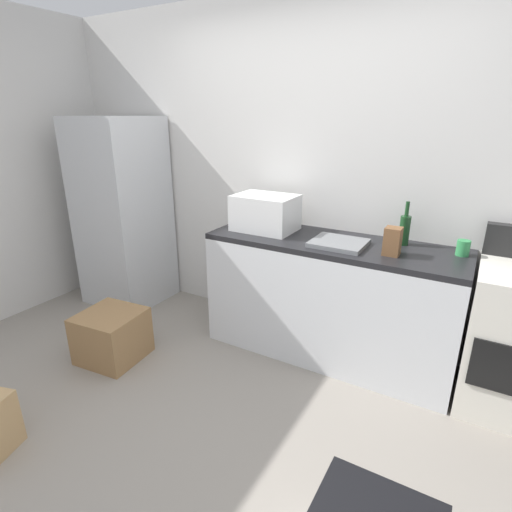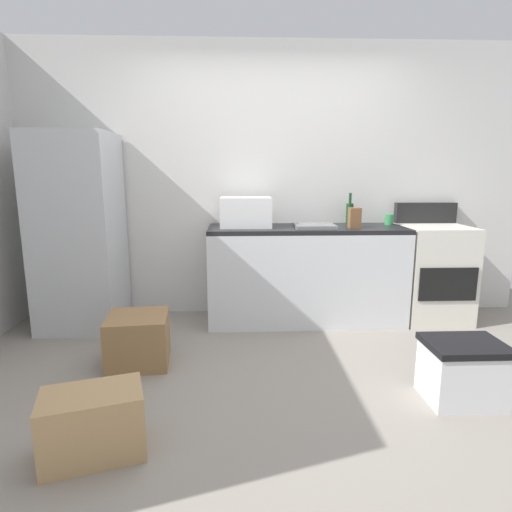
{
  "view_description": "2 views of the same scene",
  "coord_description": "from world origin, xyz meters",
  "px_view_note": "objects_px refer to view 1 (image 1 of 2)",
  "views": [
    {
      "loc": [
        1.19,
        -1.42,
        1.76
      ],
      "look_at": [
        -0.04,
        0.69,
        0.89
      ],
      "focal_mm": 28.21,
      "sensor_mm": 36.0,
      "label": 1
    },
    {
      "loc": [
        -0.32,
        -2.61,
        1.38
      ],
      "look_at": [
        -0.19,
        0.72,
        0.72
      ],
      "focal_mm": 29.4,
      "sensor_mm": 36.0,
      "label": 2
    }
  ],
  "objects_px": {
    "refrigerator": "(123,213)",
    "knife_block": "(392,241)",
    "microwave": "(265,213)",
    "coffee_mug": "(463,248)",
    "wine_bottle": "(405,229)",
    "cardboard_box_large": "(112,336)"
  },
  "relations": [
    {
      "from": "wine_bottle",
      "to": "coffee_mug",
      "type": "xyz_separation_m",
      "value": [
        0.37,
        -0.05,
        -0.06
      ]
    },
    {
      "from": "wine_bottle",
      "to": "coffee_mug",
      "type": "relative_size",
      "value": 3.0
    },
    {
      "from": "coffee_mug",
      "to": "knife_block",
      "type": "relative_size",
      "value": 0.56
    },
    {
      "from": "wine_bottle",
      "to": "coffee_mug",
      "type": "distance_m",
      "value": 0.38
    },
    {
      "from": "refrigerator",
      "to": "wine_bottle",
      "type": "distance_m",
      "value": 2.5
    },
    {
      "from": "microwave",
      "to": "wine_bottle",
      "type": "height_order",
      "value": "wine_bottle"
    },
    {
      "from": "knife_block",
      "to": "cardboard_box_large",
      "type": "height_order",
      "value": "knife_block"
    },
    {
      "from": "refrigerator",
      "to": "knife_block",
      "type": "bearing_deg",
      "value": -0.9
    },
    {
      "from": "knife_block",
      "to": "wine_bottle",
      "type": "bearing_deg",
      "value": 85.23
    },
    {
      "from": "coffee_mug",
      "to": "knife_block",
      "type": "xyz_separation_m",
      "value": [
        -0.39,
        -0.21,
        0.04
      ]
    },
    {
      "from": "cardboard_box_large",
      "to": "microwave",
      "type": "bearing_deg",
      "value": 48.25
    },
    {
      "from": "refrigerator",
      "to": "wine_bottle",
      "type": "bearing_deg",
      "value": 5.06
    },
    {
      "from": "microwave",
      "to": "knife_block",
      "type": "height_order",
      "value": "microwave"
    },
    {
      "from": "wine_bottle",
      "to": "knife_block",
      "type": "bearing_deg",
      "value": -94.77
    },
    {
      "from": "cardboard_box_large",
      "to": "knife_block",
      "type": "bearing_deg",
      "value": 24.05
    },
    {
      "from": "wine_bottle",
      "to": "coffee_mug",
      "type": "height_order",
      "value": "wine_bottle"
    },
    {
      "from": "refrigerator",
      "to": "microwave",
      "type": "relative_size",
      "value": 3.76
    },
    {
      "from": "refrigerator",
      "to": "coffee_mug",
      "type": "relative_size",
      "value": 17.31
    },
    {
      "from": "microwave",
      "to": "coffee_mug",
      "type": "distance_m",
      "value": 1.38
    },
    {
      "from": "coffee_mug",
      "to": "knife_block",
      "type": "distance_m",
      "value": 0.45
    },
    {
      "from": "knife_block",
      "to": "coffee_mug",
      "type": "bearing_deg",
      "value": 28.46
    },
    {
      "from": "microwave",
      "to": "knife_block",
      "type": "bearing_deg",
      "value": -6.23
    }
  ]
}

